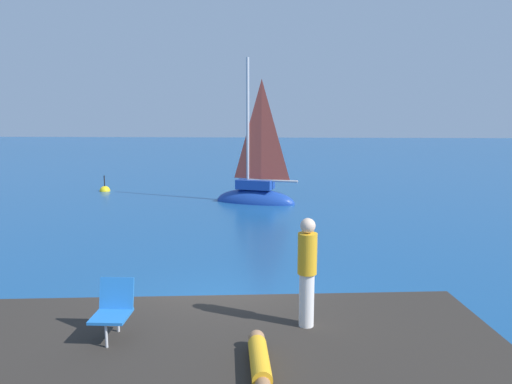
# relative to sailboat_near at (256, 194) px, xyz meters

# --- Properties ---
(ground_plane) EXTENTS (160.00, 160.00, 0.00)m
(ground_plane) POSITION_rel_sailboat_near_xyz_m (0.08, -12.75, -0.39)
(ground_plane) COLOR navy
(shore_ledge) EXTENTS (8.21, 4.51, 0.96)m
(shore_ledge) POSITION_rel_sailboat_near_xyz_m (0.49, -15.80, 0.09)
(shore_ledge) COLOR #2D2823
(shore_ledge) RESTS_ON ground
(boulder_seaward) EXTENTS (1.63, 1.70, 0.93)m
(boulder_seaward) POSITION_rel_sailboat_near_xyz_m (3.90, -13.60, -0.39)
(boulder_seaward) COLOR #2E2A26
(boulder_seaward) RESTS_ON ground
(boulder_inland) EXTENTS (1.59, 1.74, 1.08)m
(boulder_inland) POSITION_rel_sailboat_near_xyz_m (0.75, -13.41, -0.39)
(boulder_inland) COLOR #2A2522
(boulder_inland) RESTS_ON ground
(sailboat_near) EXTENTS (4.02, 2.22, 7.28)m
(sailboat_near) POSITION_rel_sailboat_near_xyz_m (0.00, 0.00, 0.00)
(sailboat_near) COLOR #193D99
(sailboat_near) RESTS_ON ground
(person_sunbather) EXTENTS (0.40, 1.76, 0.25)m
(person_sunbather) POSITION_rel_sailboat_near_xyz_m (1.05, -16.48, 0.68)
(person_sunbather) COLOR gold
(person_sunbather) RESTS_ON shore_ledge
(person_standing) EXTENTS (0.28, 0.28, 1.62)m
(person_standing) POSITION_rel_sailboat_near_xyz_m (1.65, -15.07, 1.43)
(person_standing) COLOR white
(person_standing) RESTS_ON shore_ledge
(beach_chair) EXTENTS (0.49, 0.60, 0.80)m
(beach_chair) POSITION_rel_sailboat_near_xyz_m (-1.04, -15.57, 1.01)
(beach_chair) COLOR blue
(beach_chair) RESTS_ON shore_ledge
(marker_buoy) EXTENTS (0.56, 0.56, 1.13)m
(marker_buoy) POSITION_rel_sailboat_near_xyz_m (-8.34, 2.90, -0.39)
(marker_buoy) COLOR yellow
(marker_buoy) RESTS_ON ground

